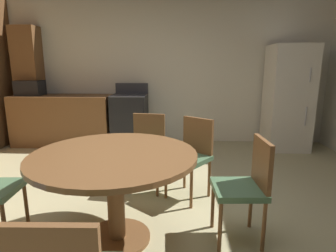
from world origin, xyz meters
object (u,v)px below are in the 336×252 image
at_px(chair_north, 147,146).
at_px(dining_table, 115,171).
at_px(refrigerator, 288,98).
at_px(chair_northeast, 192,152).
at_px(oven_range, 130,120).
at_px(microwave, 30,88).
at_px(chair_east, 247,183).

bearing_deg(chair_north, dining_table, 0.00).
relative_size(refrigerator, chair_northeast, 2.02).
height_order(chair_north, chair_northeast, same).
xyz_separation_m(oven_range, chair_northeast, (1.03, -1.95, 0.03)).
bearing_deg(dining_table, microwave, 127.73).
relative_size(chair_north, chair_northeast, 1.00).
bearing_deg(refrigerator, chair_east, -115.37).
bearing_deg(dining_table, refrigerator, 49.58).
bearing_deg(chair_east, chair_north, -50.25).
distance_m(oven_range, chair_northeast, 2.21).
distance_m(dining_table, chair_north, 1.07).
distance_m(oven_range, refrigerator, 2.75).
height_order(dining_table, chair_northeast, chair_northeast).
bearing_deg(oven_range, dining_table, -82.13).
bearing_deg(microwave, chair_northeast, -34.71).
bearing_deg(dining_table, oven_range, 97.87).
relative_size(oven_range, chair_north, 1.26).
height_order(dining_table, chair_east, chair_east).
bearing_deg(chair_north, microwave, -119.98).
bearing_deg(chair_east, microwave, -43.61).
xyz_separation_m(refrigerator, chair_north, (-2.20, -1.68, -0.38)).
relative_size(microwave, dining_table, 0.33).
bearing_deg(chair_northeast, dining_table, 0.00).
xyz_separation_m(oven_range, dining_table, (0.39, -2.79, 0.14)).
xyz_separation_m(dining_table, chair_north, (0.13, 1.06, -0.11)).
relative_size(chair_north, chair_east, 1.00).
bearing_deg(microwave, chair_north, -37.10).
relative_size(chair_northeast, chair_east, 1.00).
bearing_deg(chair_northeast, chair_north, -74.87).
xyz_separation_m(oven_range, chair_north, (0.52, -1.74, 0.03)).
xyz_separation_m(microwave, chair_east, (3.22, -2.73, -0.53)).
height_order(oven_range, chair_north, oven_range).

